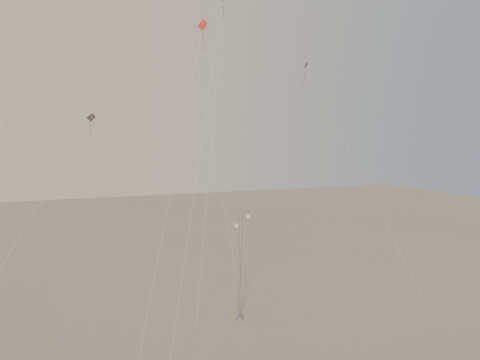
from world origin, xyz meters
name	(u,v)px	position (x,y,z in m)	size (l,w,h in m)	color
street_lamp	(240,262)	(0.83, 6.97, 4.60)	(1.58, 0.80, 8.63)	gray
kite_1	(212,75)	(-1.65, 5.88, 18.11)	(6.01, 7.50, 24.43)	#2F2927
kite_3	(190,95)	(-3.20, 5.72, 16.73)	(5.89, 5.55, 22.03)	#A02017
kite_4	(328,110)	(11.96, 12.65, 16.77)	(6.44, 10.58, 21.71)	#2F2927
kite_5	(189,28)	(0.39, 21.50, 25.74)	(3.43, 12.47, 34.55)	#924018
kite_6	(61,170)	(-11.48, 9.59, 11.73)	(9.12, 6.24, 15.78)	#2F2927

